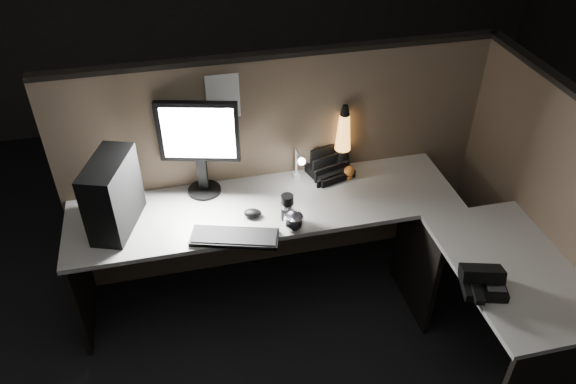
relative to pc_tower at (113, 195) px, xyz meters
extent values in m
plane|color=black|center=(0.99, -0.61, -0.94)|extent=(6.00, 6.00, 0.00)
cube|color=brown|center=(0.99, 0.32, -0.19)|extent=(2.66, 0.06, 1.50)
cube|color=brown|center=(2.32, -0.51, -0.19)|extent=(0.06, 1.66, 1.50)
cube|color=#A7A59D|center=(0.84, -0.01, -0.23)|extent=(2.30, 0.60, 0.03)
cube|color=#A7A59D|center=(1.99, -0.81, -0.23)|extent=(0.60, 1.00, 0.03)
cube|color=black|center=(-0.29, -0.01, -0.59)|extent=(0.03, 0.55, 0.70)
cube|color=black|center=(1.71, -0.31, -0.59)|extent=(0.03, 0.55, 0.70)
cube|color=black|center=(0.00, 0.00, 0.00)|extent=(0.31, 0.44, 0.43)
cylinder|color=black|center=(0.50, 0.21, -0.20)|extent=(0.20, 0.20, 0.02)
cube|color=black|center=(0.50, 0.23, -0.09)|extent=(0.06, 0.06, 0.22)
cube|color=black|center=(0.50, 0.22, 0.20)|extent=(0.46, 0.15, 0.38)
cube|color=white|center=(0.50, 0.20, 0.20)|extent=(0.40, 0.11, 0.32)
cube|color=black|center=(0.61, -0.27, -0.20)|extent=(0.50, 0.29, 0.02)
ellipsoid|color=black|center=(0.74, -0.09, -0.19)|extent=(0.12, 0.10, 0.04)
cube|color=silver|center=(1.08, 0.22, -0.20)|extent=(0.04, 0.05, 0.03)
cylinder|color=silver|center=(1.08, 0.22, -0.09)|extent=(0.01, 0.01, 0.18)
cylinder|color=silver|center=(1.08, 0.16, 0.00)|extent=(0.01, 0.12, 0.01)
sphere|color=white|center=(1.08, 0.09, -0.01)|extent=(0.04, 0.04, 0.04)
cube|color=black|center=(1.29, 0.20, -0.19)|extent=(0.30, 0.28, 0.05)
cube|color=black|center=(1.29, 0.17, -0.15)|extent=(0.24, 0.08, 0.09)
cube|color=black|center=(1.29, 0.28, -0.11)|extent=(0.24, 0.08, 0.17)
cone|color=black|center=(1.39, 0.26, -0.14)|extent=(0.12, 0.12, 0.14)
cone|color=gold|center=(1.39, 0.26, 0.05)|extent=(0.10, 0.10, 0.24)
sphere|color=brown|center=(1.39, 0.26, -0.03)|extent=(0.05, 0.05, 0.05)
sphere|color=brown|center=(1.39, 0.26, 0.06)|extent=(0.04, 0.04, 0.04)
cone|color=black|center=(1.39, 0.26, 0.20)|extent=(0.06, 0.06, 0.07)
cylinder|color=black|center=(0.93, -0.17, -0.13)|extent=(0.07, 0.07, 0.17)
imported|color=silver|center=(0.95, -0.26, -0.17)|extent=(0.12, 0.12, 0.09)
sphere|color=orange|center=(1.40, 0.13, -0.16)|extent=(0.06, 0.06, 0.06)
cube|color=white|center=(0.67, 0.29, 0.36)|extent=(0.19, 0.00, 0.27)
cube|color=black|center=(1.75, -0.91, -0.19)|extent=(0.25, 0.23, 0.04)
cube|color=black|center=(1.75, -0.88, -0.14)|extent=(0.23, 0.17, 0.10)
cube|color=black|center=(1.68, -0.96, -0.16)|extent=(0.08, 0.16, 0.03)
cube|color=#3F3F42|center=(1.79, -0.94, -0.17)|extent=(0.11, 0.11, 0.00)
camera|label=1|loc=(0.38, -2.56, 1.84)|focal=35.00mm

